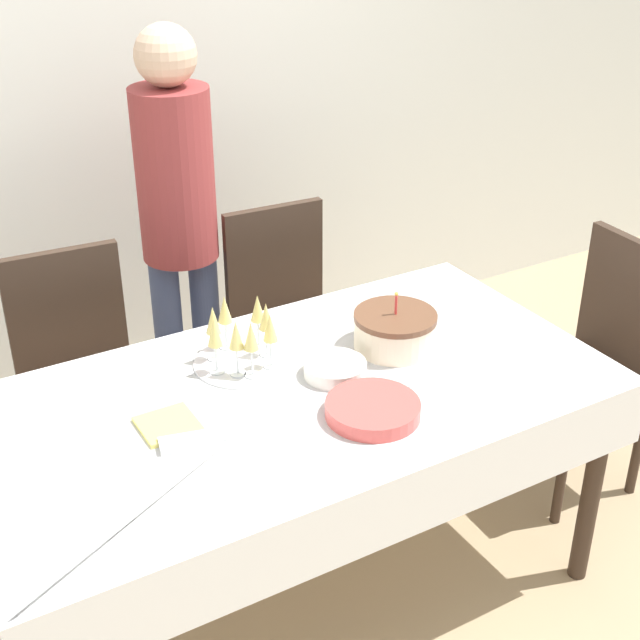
% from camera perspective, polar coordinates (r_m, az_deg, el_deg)
% --- Properties ---
extents(ground_plane, '(12.00, 12.00, 0.00)m').
position_cam_1_polar(ground_plane, '(3.02, -1.60, -16.91)').
color(ground_plane, tan).
extents(wall_back, '(8.00, 0.05, 2.70)m').
position_cam_1_polar(wall_back, '(3.66, -14.07, 14.94)').
color(wall_back, silver).
rests_on(wall_back, ground_plane).
extents(dining_table, '(1.84, 0.96, 0.77)m').
position_cam_1_polar(dining_table, '(2.59, -1.79, -6.43)').
color(dining_table, white).
rests_on(dining_table, ground_plane).
extents(dining_chair_far_left, '(0.45, 0.45, 0.94)m').
position_cam_1_polar(dining_chair_far_left, '(3.19, -15.08, -3.48)').
color(dining_chair_far_left, '#38281E').
rests_on(dining_chair_far_left, ground_plane).
extents(dining_chair_far_right, '(0.44, 0.44, 0.94)m').
position_cam_1_polar(dining_chair_far_right, '(3.44, -2.12, -0.01)').
color(dining_chair_far_right, '#38281E').
rests_on(dining_chair_far_right, ground_plane).
extents(dining_chair_right_end, '(0.44, 0.44, 0.94)m').
position_cam_1_polar(dining_chair_right_end, '(3.34, 17.24, -2.26)').
color(dining_chair_right_end, '#38281E').
rests_on(dining_chair_right_end, ground_plane).
extents(birthday_cake, '(0.25, 0.25, 0.19)m').
position_cam_1_polar(birthday_cake, '(2.73, 4.81, -0.66)').
color(birthday_cake, beige).
rests_on(birthday_cake, dining_table).
extents(champagne_tray, '(0.30, 0.30, 0.18)m').
position_cam_1_polar(champagne_tray, '(2.62, -5.00, -1.00)').
color(champagne_tray, silver).
rests_on(champagne_tray, dining_table).
extents(plate_stack_main, '(0.26, 0.26, 0.04)m').
position_cam_1_polar(plate_stack_main, '(2.42, 3.39, -5.72)').
color(plate_stack_main, '#CC4C47').
rests_on(plate_stack_main, dining_table).
extents(plate_stack_dessert, '(0.18, 0.18, 0.04)m').
position_cam_1_polar(plate_stack_dessert, '(2.59, 0.97, -3.13)').
color(plate_stack_dessert, silver).
rests_on(plate_stack_dessert, dining_table).
extents(cake_knife, '(0.30, 0.08, 0.00)m').
position_cam_1_polar(cake_knife, '(2.59, 6.88, -3.96)').
color(cake_knife, silver).
rests_on(cake_knife, dining_table).
extents(fork_pile, '(0.18, 0.10, 0.02)m').
position_cam_1_polar(fork_pile, '(2.34, -8.18, -7.69)').
color(fork_pile, silver).
rests_on(fork_pile, dining_table).
extents(napkin_pile, '(0.15, 0.15, 0.01)m').
position_cam_1_polar(napkin_pile, '(2.42, -9.70, -6.62)').
color(napkin_pile, '#E0D166').
rests_on(napkin_pile, dining_table).
extents(person_standing, '(0.28, 0.28, 1.62)m').
position_cam_1_polar(person_standing, '(3.28, -9.10, 7.13)').
color(person_standing, '#3F4C72').
rests_on(person_standing, ground_plane).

